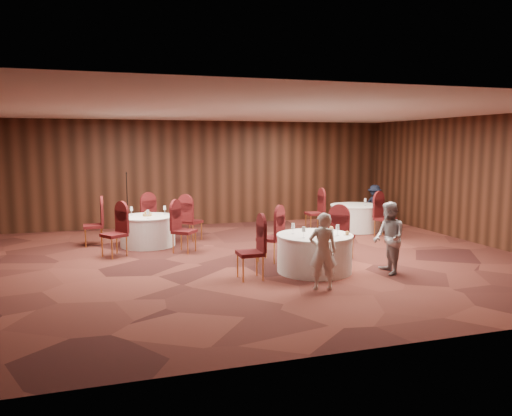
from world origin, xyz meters
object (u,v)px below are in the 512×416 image
object	(u,v)px
mic_stand	(128,216)
man_c	(374,205)
table_left	(148,231)
table_right	(356,217)
woman_a	(323,251)
woman_b	(389,238)
table_main	(314,253)

from	to	relation	value
mic_stand	man_c	size ratio (longest dim) A/B	1.41
table_left	man_c	world-z (taller)	man_c
mic_stand	man_c	world-z (taller)	mic_stand
table_right	woman_a	distance (m)	6.21
woman_b	man_c	size ratio (longest dim) A/B	1.14
woman_a	woman_b	distance (m)	1.77
woman_a	man_c	bearing A→B (deg)	-113.61
table_right	mic_stand	xyz separation A→B (m)	(-6.36, 1.32, 0.14)
table_left	woman_b	distance (m)	5.88
woman_a	man_c	distance (m)	7.50
table_left	mic_stand	distance (m)	1.82
table_left	table_right	xyz separation A→B (m)	(5.98, 0.45, 0.00)
table_main	mic_stand	world-z (taller)	mic_stand
mic_stand	woman_a	world-z (taller)	mic_stand
table_right	man_c	world-z (taller)	man_c
mic_stand	woman_a	distance (m)	7.09
table_main	table_left	xyz separation A→B (m)	(-2.90, 3.53, -0.00)
table_left	mic_stand	world-z (taller)	mic_stand
mic_stand	woman_a	bearing A→B (deg)	-65.79
table_main	woman_a	distance (m)	1.26
table_main	woman_b	xyz separation A→B (m)	(1.30, -0.58, 0.33)
mic_stand	woman_b	world-z (taller)	mic_stand
mic_stand	table_main	bearing A→B (deg)	-58.28
table_right	mic_stand	bearing A→B (deg)	168.29
table_left	woman_a	xyz separation A→B (m)	(2.53, -4.70, 0.30)
man_c	table_main	bearing A→B (deg)	-78.06
table_left	woman_a	bearing A→B (deg)	-61.69
table_main	mic_stand	xyz separation A→B (m)	(-3.28, 5.30, 0.14)
table_right	mic_stand	size ratio (longest dim) A/B	0.85
table_main	man_c	world-z (taller)	man_c
woman_b	man_c	distance (m)	6.10
table_left	woman_b	bearing A→B (deg)	-44.38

